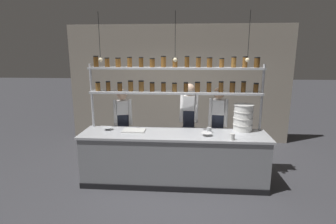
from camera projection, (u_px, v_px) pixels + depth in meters
name	position (u px, v px, depth m)	size (l,w,h in m)	color
ground_plane	(173.00, 182.00, 4.77)	(40.00, 40.00, 0.00)	#3D3D42
back_wall	(179.00, 85.00, 6.75)	(5.66, 0.12, 2.99)	#9E9384
prep_counter	(174.00, 158.00, 4.67)	(3.26, 0.76, 0.92)	gray
spice_shelf_unit	(175.00, 81.00, 4.70)	(3.14, 0.28, 2.24)	#B7BABF
chef_left	(123.00, 123.00, 5.27)	(0.41, 0.34, 1.59)	black
chef_center	(189.00, 119.00, 5.26)	(0.38, 0.31, 1.71)	black
chef_right	(218.00, 124.00, 5.06)	(0.39, 0.31, 1.65)	black
container_stack	(243.00, 118.00, 4.68)	(0.35, 0.35, 0.48)	white
cutting_board	(134.00, 130.00, 4.69)	(0.40, 0.26, 0.02)	silver
prep_bowl_near_left	(108.00, 129.00, 4.77)	(0.18, 0.18, 0.05)	silver
prep_bowl_center_front	(207.00, 134.00, 4.43)	(0.19, 0.19, 0.05)	white
serving_cup_front	(209.00, 130.00, 4.60)	(0.08, 0.08, 0.09)	#B2B7BC
serving_cup_by_board	(232.00, 137.00, 4.21)	(0.08, 0.08, 0.10)	silver
pendant_light_row	(173.00, 57.00, 4.29)	(2.49, 0.07, 0.80)	black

